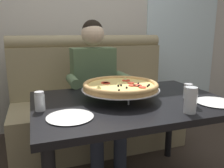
{
  "coord_description": "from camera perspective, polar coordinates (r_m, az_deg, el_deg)",
  "views": [
    {
      "loc": [
        -0.6,
        -1.34,
        1.16
      ],
      "look_at": [
        -0.1,
        0.08,
        0.82
      ],
      "focal_mm": 36.66,
      "sensor_mm": 36.0,
      "label": 1
    }
  ],
  "objects": [
    {
      "name": "drinking_glass",
      "position": [
        1.34,
        18.96,
        -4.16
      ],
      "size": [
        0.07,
        0.07,
        0.15
      ],
      "color": "silver",
      "rests_on": "dining_table"
    },
    {
      "name": "back_wall_with_window",
      "position": [
        2.9,
        -7.58,
        17.41
      ],
      "size": [
        6.0,
        0.12,
        2.8
      ],
      "primitive_type": "cube",
      "color": "beige",
      "rests_on": "ground_plane"
    },
    {
      "name": "plate_near_left",
      "position": [
        1.24,
        -10.43,
        -7.79
      ],
      "size": [
        0.25,
        0.25,
        0.02
      ],
      "color": "white",
      "rests_on": "dining_table"
    },
    {
      "name": "plate_near_right",
      "position": [
        1.61,
        24.51,
        -3.95
      ],
      "size": [
        0.25,
        0.25,
        0.02
      ],
      "color": "white",
      "rests_on": "dining_table"
    },
    {
      "name": "booth_bench",
      "position": [
        2.45,
        -4.12,
        -5.38
      ],
      "size": [
        1.7,
        0.78,
        1.13
      ],
      "color": "#998966",
      "rests_on": "ground_plane"
    },
    {
      "name": "pizza",
      "position": [
        1.53,
        2.15,
        -0.49
      ],
      "size": [
        0.52,
        0.52,
        0.12
      ],
      "color": "silver",
      "rests_on": "dining_table"
    },
    {
      "name": "shaker_oregano",
      "position": [
        1.37,
        -17.56,
        -4.46
      ],
      "size": [
        0.06,
        0.06,
        0.11
      ],
      "color": "white",
      "rests_on": "dining_table"
    },
    {
      "name": "diner_main",
      "position": [
        2.11,
        -3.99,
        0.35
      ],
      "size": [
        0.54,
        0.64,
        1.27
      ],
      "color": "#2D3342",
      "rests_on": "ground_plane"
    },
    {
      "name": "shaker_pepper_flakes",
      "position": [
        1.64,
        18.4,
        -1.96
      ],
      "size": [
        0.06,
        0.06,
        0.1
      ],
      "color": "white",
      "rests_on": "dining_table"
    },
    {
      "name": "dining_table",
      "position": [
        1.56,
        4.64,
        -6.91
      ],
      "size": [
        1.27,
        0.88,
        0.72
      ],
      "color": "black",
      "rests_on": "ground_plane"
    },
    {
      "name": "shaker_parmesan",
      "position": [
        1.47,
        19.41,
        -3.48
      ],
      "size": [
        0.06,
        0.06,
        0.11
      ],
      "color": "white",
      "rests_on": "dining_table"
    },
    {
      "name": "patio_chair",
      "position": [
        4.09,
        12.17,
        3.54
      ],
      "size": [
        0.4,
        0.4,
        0.86
      ],
      "color": "black",
      "rests_on": "ground_plane"
    },
    {
      "name": "window_panel",
      "position": [
        3.41,
        17.42,
        16.25
      ],
      "size": [
        1.1,
        0.02,
        2.8
      ],
      "primitive_type": "cube",
      "color": "white",
      "rests_on": "ground_plane"
    }
  ]
}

